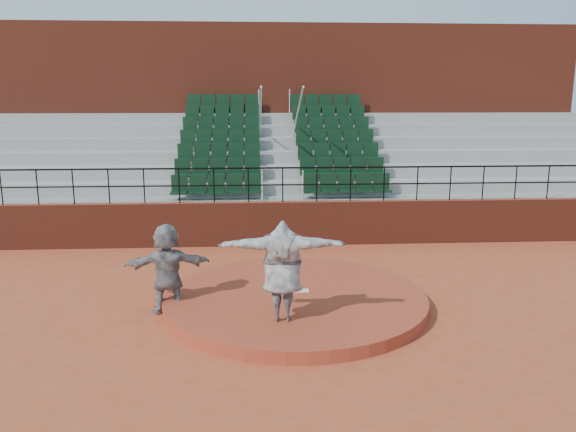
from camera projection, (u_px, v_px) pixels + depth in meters
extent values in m
plane|color=#A74525|center=(295.00, 305.00, 11.87)|extent=(90.00, 90.00, 0.00)
cylinder|color=#9C3B23|center=(295.00, 300.00, 11.84)|extent=(5.50, 5.50, 0.25)
cube|color=white|center=(295.00, 291.00, 11.96)|extent=(0.60, 0.15, 0.03)
cube|color=maroon|center=(283.00, 223.00, 16.62)|extent=(24.00, 0.30, 1.30)
cylinder|color=black|center=(283.00, 168.00, 16.27)|extent=(24.00, 0.05, 0.05)
cylinder|color=black|center=(283.00, 185.00, 16.38)|extent=(24.00, 0.04, 0.04)
cylinder|color=black|center=(1.00, 188.00, 15.89)|extent=(0.04, 0.04, 1.00)
cylinder|color=black|center=(37.00, 187.00, 15.95)|extent=(0.04, 0.04, 1.00)
cylinder|color=black|center=(73.00, 187.00, 16.01)|extent=(0.04, 0.04, 1.00)
cylinder|color=black|center=(109.00, 187.00, 16.07)|extent=(0.04, 0.04, 1.00)
cylinder|color=black|center=(144.00, 186.00, 16.13)|extent=(0.04, 0.04, 1.00)
cylinder|color=black|center=(179.00, 186.00, 16.20)|extent=(0.04, 0.04, 1.00)
cylinder|color=black|center=(214.00, 186.00, 16.26)|extent=(0.04, 0.04, 1.00)
cylinder|color=black|center=(248.00, 185.00, 16.32)|extent=(0.04, 0.04, 1.00)
cylinder|color=black|center=(283.00, 185.00, 16.38)|extent=(0.04, 0.04, 1.00)
cylinder|color=black|center=(317.00, 185.00, 16.44)|extent=(0.04, 0.04, 1.00)
cylinder|color=black|center=(351.00, 184.00, 16.50)|extent=(0.04, 0.04, 1.00)
cylinder|color=black|center=(384.00, 184.00, 16.56)|extent=(0.04, 0.04, 1.00)
cylinder|color=black|center=(417.00, 184.00, 16.62)|extent=(0.04, 0.04, 1.00)
cylinder|color=black|center=(450.00, 183.00, 16.68)|extent=(0.04, 0.04, 1.00)
cylinder|color=black|center=(483.00, 183.00, 16.74)|extent=(0.04, 0.04, 1.00)
cylinder|color=black|center=(516.00, 183.00, 16.80)|extent=(0.04, 0.04, 1.00)
cylinder|color=black|center=(548.00, 182.00, 16.86)|extent=(0.04, 0.04, 1.00)
cube|color=gray|center=(282.00, 219.00, 17.18)|extent=(24.00, 0.85, 1.30)
cube|color=black|center=(216.00, 187.00, 16.86)|extent=(2.75, 0.48, 0.72)
cube|color=black|center=(346.00, 186.00, 17.10)|extent=(2.75, 0.48, 0.72)
cube|color=gray|center=(280.00, 207.00, 17.97)|extent=(24.00, 0.85, 1.70)
cube|color=black|center=(218.00, 170.00, 17.60)|extent=(2.75, 0.48, 0.72)
cube|color=black|center=(342.00, 169.00, 17.84)|extent=(2.75, 0.48, 0.72)
cube|color=gray|center=(279.00, 197.00, 18.75)|extent=(24.00, 0.85, 2.10)
cube|color=black|center=(219.00, 155.00, 18.35)|extent=(2.75, 0.48, 0.72)
cube|color=black|center=(338.00, 154.00, 18.59)|extent=(2.75, 0.48, 0.72)
cube|color=gray|center=(278.00, 187.00, 19.54)|extent=(24.00, 0.85, 2.50)
cube|color=black|center=(220.00, 141.00, 19.10)|extent=(2.75, 0.48, 0.72)
cube|color=black|center=(335.00, 140.00, 19.34)|extent=(2.75, 0.48, 0.72)
cube|color=gray|center=(277.00, 178.00, 20.33)|extent=(24.00, 0.85, 2.90)
cube|color=black|center=(221.00, 127.00, 19.84)|extent=(2.75, 0.48, 0.72)
cube|color=black|center=(332.00, 127.00, 20.08)|extent=(2.75, 0.48, 0.72)
cube|color=gray|center=(276.00, 169.00, 21.12)|extent=(24.00, 0.85, 3.30)
cube|color=black|center=(222.00, 115.00, 20.59)|extent=(2.75, 0.48, 0.72)
cube|color=black|center=(329.00, 115.00, 20.83)|extent=(2.75, 0.48, 0.72)
cube|color=gray|center=(275.00, 161.00, 21.91)|extent=(24.00, 0.85, 3.70)
cube|color=black|center=(223.00, 104.00, 21.34)|extent=(2.75, 0.48, 0.72)
cube|color=black|center=(326.00, 104.00, 21.58)|extent=(2.75, 0.48, 0.72)
cylinder|color=silver|center=(260.00, 124.00, 19.06)|extent=(0.06, 5.97, 2.46)
cylinder|color=silver|center=(295.00, 124.00, 19.13)|extent=(0.06, 5.97, 2.46)
cube|color=maroon|center=(273.00, 116.00, 23.43)|extent=(24.00, 3.00, 7.10)
imported|color=black|center=(282.00, 271.00, 10.28)|extent=(2.36, 0.75, 1.89)
imported|color=black|center=(167.00, 268.00, 11.35)|extent=(1.78, 0.77, 1.85)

